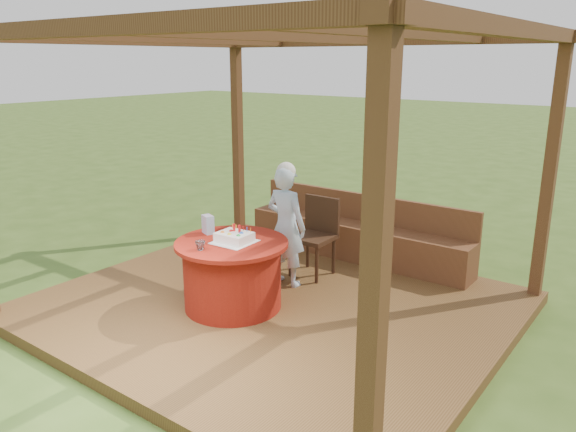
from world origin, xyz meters
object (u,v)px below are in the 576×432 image
object	(u,v)px
table	(232,274)
birthday_cake	(234,237)
bench	(357,237)
chair	(316,231)
drinking_glass	(200,245)
gift_bag	(208,224)
elderly_woman	(286,224)

from	to	relation	value
table	birthday_cake	xyz separation A→B (m)	(0.04, 0.00, 0.40)
bench	chair	xyz separation A→B (m)	(-0.12, -0.76, 0.25)
drinking_glass	birthday_cake	bearing A→B (deg)	74.28
table	drinking_glass	world-z (taller)	drinking_glass
chair	gift_bag	world-z (taller)	chair
bench	gift_bag	distance (m)	2.16
bench	table	world-z (taller)	bench
table	gift_bag	bearing A→B (deg)	170.91
bench	birthday_cake	bearing A→B (deg)	-96.53
drinking_glass	table	bearing A→B (deg)	79.71
drinking_glass	chair	bearing A→B (deg)	82.49
birthday_cake	bench	bearing A→B (deg)	83.47
bench	birthday_cake	size ratio (longest dim) A/B	7.74
table	chair	world-z (taller)	chair
chair	elderly_woman	bearing A→B (deg)	-100.15
chair	drinking_glass	size ratio (longest dim) A/B	9.33
chair	drinking_glass	bearing A→B (deg)	-97.51
table	bench	bearing A→B (deg)	82.46
birthday_cake	gift_bag	xyz separation A→B (m)	(-0.42, 0.06, 0.04)
table	gift_bag	distance (m)	0.58
elderly_woman	drinking_glass	world-z (taller)	elderly_woman
bench	chair	world-z (taller)	chair
gift_bag	drinking_glass	bearing A→B (deg)	-31.65
bench	gift_bag	xyz separation A→B (m)	(-0.65, -1.99, 0.53)
bench	chair	distance (m)	0.81
chair	gift_bag	distance (m)	1.37
chair	elderly_woman	size ratio (longest dim) A/B	0.65
table	drinking_glass	distance (m)	0.54
chair	birthday_cake	size ratio (longest dim) A/B	2.34
elderly_woman	drinking_glass	xyz separation A→B (m)	(-0.13, -1.18, 0.05)
elderly_woman	gift_bag	xyz separation A→B (m)	(-0.45, -0.76, 0.10)
chair	birthday_cake	distance (m)	1.31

